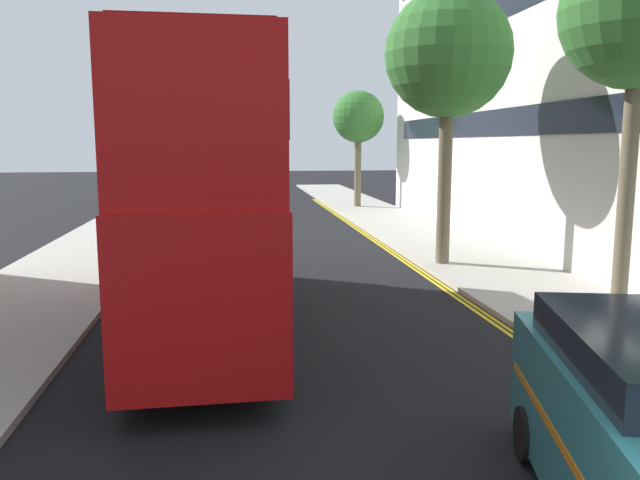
# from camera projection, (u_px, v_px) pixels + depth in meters

# --- Properties ---
(sidewalk_right) EXTENTS (4.00, 80.00, 0.14)m
(sidewalk_right) POSITION_uv_depth(u_px,v_px,m) (484.00, 266.00, 20.12)
(sidewalk_right) COLOR #ADA89E
(sidewalk_right) RESTS_ON ground
(sidewalk_left) EXTENTS (4.00, 80.00, 0.14)m
(sidewalk_left) POSITION_uv_depth(u_px,v_px,m) (59.00, 278.00, 18.36)
(sidewalk_left) COLOR #ADA89E
(sidewalk_left) RESTS_ON ground
(kerb_line_outer) EXTENTS (0.10, 56.00, 0.01)m
(kerb_line_outer) POSITION_uv_depth(u_px,v_px,m) (441.00, 284.00, 17.88)
(kerb_line_outer) COLOR yellow
(kerb_line_outer) RESTS_ON ground
(kerb_line_inner) EXTENTS (0.10, 56.00, 0.01)m
(kerb_line_inner) POSITION_uv_depth(u_px,v_px,m) (436.00, 284.00, 17.86)
(kerb_line_inner) COLOR yellow
(kerb_line_inner) RESTS_ON ground
(double_decker_bus_away) EXTENTS (2.98, 10.86, 5.64)m
(double_decker_bus_away) POSITION_uv_depth(u_px,v_px,m) (204.00, 187.00, 13.40)
(double_decker_bus_away) COLOR #B20F0F
(double_decker_bus_away) RESTS_ON ground
(street_tree_near) EXTENTS (3.28, 3.28, 8.21)m
(street_tree_near) POSITION_uv_depth(u_px,v_px,m) (640.00, 13.00, 13.16)
(street_tree_near) COLOR #6B6047
(street_tree_near) RESTS_ON sidewalk_right
(street_tree_mid) EXTENTS (3.92, 3.92, 8.51)m
(street_tree_mid) POSITION_uv_depth(u_px,v_px,m) (448.00, 56.00, 19.37)
(street_tree_mid) COLOR #6B6047
(street_tree_mid) RESTS_ON sidewalk_right
(street_tree_far) EXTENTS (3.10, 3.10, 6.97)m
(street_tree_far) POSITION_uv_depth(u_px,v_px,m) (358.00, 118.00, 37.90)
(street_tree_far) COLOR #6B6047
(street_tree_far) RESTS_ON sidewalk_right
(townhouse_terrace_right) EXTENTS (10.08, 28.00, 12.44)m
(townhouse_terrace_right) POSITION_uv_depth(u_px,v_px,m) (612.00, 85.00, 24.82)
(townhouse_terrace_right) COLOR silver
(townhouse_terrace_right) RESTS_ON ground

